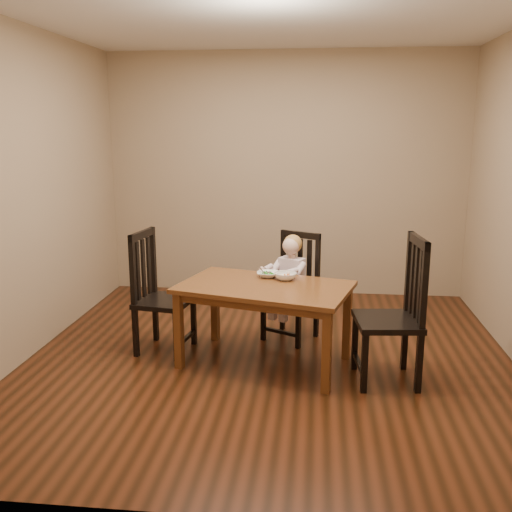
# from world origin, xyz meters

# --- Properties ---
(room) EXTENTS (4.01, 4.01, 2.71)m
(room) POSITION_xyz_m (0.00, 0.00, 1.35)
(room) COLOR #471F0F
(room) RESTS_ON ground
(dining_table) EXTENTS (1.48, 1.11, 0.66)m
(dining_table) POSITION_xyz_m (-0.03, -0.10, 0.58)
(dining_table) COLOR #543613
(dining_table) RESTS_ON room
(chair_child) EXTENTS (0.55, 0.54, 0.96)m
(chair_child) POSITION_xyz_m (0.17, 0.53, 0.46)
(chair_child) COLOR black
(chair_child) RESTS_ON room
(chair_left) EXTENTS (0.49, 0.51, 1.04)m
(chair_left) POSITION_xyz_m (-0.96, 0.09, 0.50)
(chair_left) COLOR black
(chair_left) RESTS_ON room
(chair_right) EXTENTS (0.51, 0.53, 1.11)m
(chair_right) POSITION_xyz_m (0.96, -0.31, 0.53)
(chair_right) COLOR black
(chair_right) RESTS_ON room
(toddler) EXTENTS (0.42, 0.45, 0.49)m
(toddler) POSITION_xyz_m (0.15, 0.48, 0.59)
(toddler) COLOR white
(toddler) RESTS_ON chair_child
(bowl_peas) EXTENTS (0.20, 0.20, 0.04)m
(bowl_peas) POSITION_xyz_m (-0.03, 0.15, 0.68)
(bowl_peas) COLOR white
(bowl_peas) RESTS_ON dining_table
(bowl_veg) EXTENTS (0.21, 0.21, 0.06)m
(bowl_veg) POSITION_xyz_m (0.12, 0.08, 0.69)
(bowl_veg) COLOR white
(bowl_veg) RESTS_ON dining_table
(fork) EXTENTS (0.07, 0.11, 0.05)m
(fork) POSITION_xyz_m (-0.07, 0.14, 0.71)
(fork) COLOR silver
(fork) RESTS_ON bowl_peas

